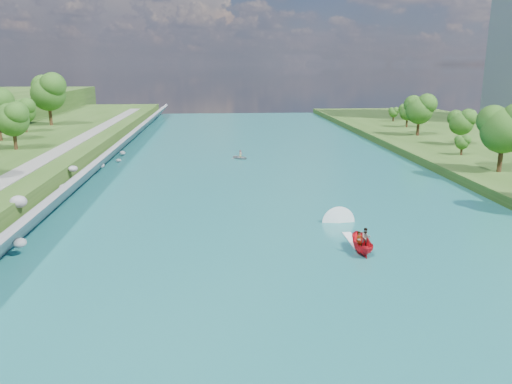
{
  "coord_description": "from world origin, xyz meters",
  "views": [
    {
      "loc": [
        -7.2,
        -39.22,
        16.89
      ],
      "look_at": [
        -2.82,
        16.88,
        2.5
      ],
      "focal_mm": 35.0,
      "sensor_mm": 36.0,
      "label": 1
    }
  ],
  "objects": [
    {
      "name": "ground",
      "position": [
        0.0,
        0.0,
        0.0
      ],
      "size": [
        260.0,
        260.0,
        0.0
      ],
      "primitive_type": "plane",
      "color": "#2D5119",
      "rests_on": "ground"
    },
    {
      "name": "river_water",
      "position": [
        0.0,
        20.0,
        0.05
      ],
      "size": [
        55.0,
        240.0,
        0.1
      ],
      "primitive_type": "cube",
      "color": "#1B6968",
      "rests_on": "ground"
    },
    {
      "name": "riprap_bank",
      "position": [
        -25.86,
        18.75,
        1.81
      ],
      "size": [
        4.75,
        236.0,
        4.51
      ],
      "color": "slate",
      "rests_on": "ground"
    },
    {
      "name": "riverside_path",
      "position": [
        -32.5,
        20.0,
        3.55
      ],
      "size": [
        3.0,
        200.0,
        0.1
      ],
      "primitive_type": "cube",
      "color": "gray",
      "rests_on": "berm_west"
    },
    {
      "name": "motorboat",
      "position": [
        5.91,
        4.65,
        0.81
      ],
      "size": [
        3.6,
        18.89,
        2.15
      ],
      "rotation": [
        0.0,
        0.0,
        3.11
      ],
      "color": "red",
      "rests_on": "river_water"
    },
    {
      "name": "raft",
      "position": [
        -3.03,
        51.15,
        0.47
      ],
      "size": [
        3.94,
        3.99,
        1.55
      ],
      "rotation": [
        0.0,
        0.0,
        0.74
      ],
      "color": "#919399",
      "rests_on": "river_water"
    }
  ]
}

